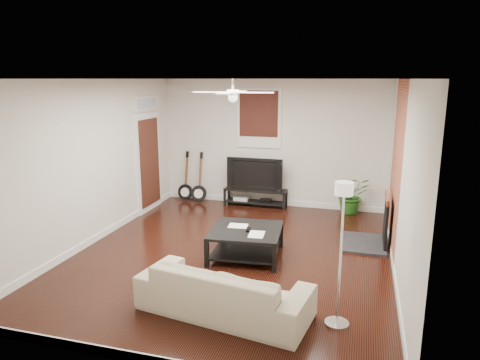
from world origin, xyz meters
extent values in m
cube|color=black|center=(0.00, 0.00, 0.00)|extent=(5.00, 6.00, 0.01)
cube|color=white|center=(0.00, 0.00, 2.80)|extent=(5.00, 6.00, 0.01)
cube|color=silver|center=(0.00, 3.00, 1.40)|extent=(5.00, 0.01, 2.80)
cube|color=silver|center=(0.00, -3.00, 1.40)|extent=(5.00, 0.01, 2.80)
cube|color=silver|center=(-2.50, 0.00, 1.40)|extent=(0.01, 6.00, 2.80)
cube|color=silver|center=(2.50, 0.00, 1.40)|extent=(0.01, 6.00, 2.80)
cube|color=#A34A34|center=(2.49, 1.00, 1.40)|extent=(0.02, 2.20, 2.80)
cube|color=black|center=(2.20, 1.00, 0.46)|extent=(0.80, 1.10, 0.92)
cube|color=black|center=(-0.30, 2.97, 1.95)|extent=(1.00, 0.06, 1.30)
cube|color=white|center=(-2.46, 1.90, 1.25)|extent=(0.08, 1.00, 2.50)
cube|color=black|center=(-0.31, 2.78, 0.20)|extent=(1.40, 0.37, 0.39)
imported|color=black|center=(-0.31, 2.80, 0.75)|extent=(1.25, 0.16, 0.72)
cube|color=black|center=(0.23, -0.05, 0.23)|extent=(1.20, 1.20, 0.46)
imported|color=tan|center=(0.43, -1.82, 0.31)|extent=(2.21, 1.16, 0.62)
imported|color=#205819|center=(1.77, 2.82, 0.40)|extent=(0.86, 0.79, 0.79)
camera|label=1|loc=(1.94, -6.45, 2.80)|focal=32.77mm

